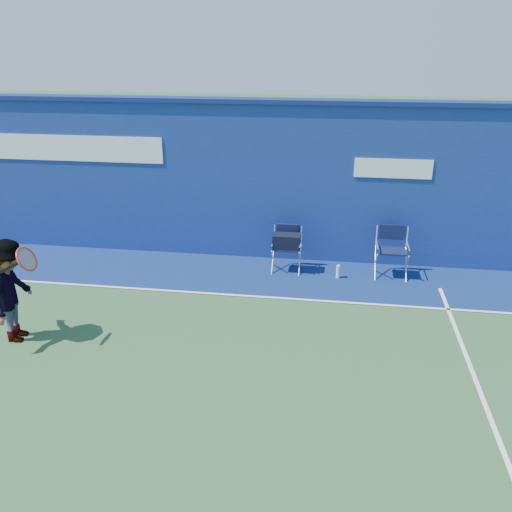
# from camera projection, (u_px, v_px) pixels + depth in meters

# --- Properties ---
(ground) EXTENTS (80.00, 80.00, 0.00)m
(ground) POSITION_uv_depth(u_px,v_px,m) (106.00, 407.00, 6.48)
(ground) COLOR #2D542F
(ground) RESTS_ON ground
(stadium_wall) EXTENTS (24.00, 0.50, 3.08)m
(stadium_wall) POSITION_uv_depth(u_px,v_px,m) (204.00, 178.00, 10.68)
(stadium_wall) COLOR navy
(stadium_wall) RESTS_ON ground
(out_of_bounds_strip) EXTENTS (24.00, 1.80, 0.01)m
(out_of_bounds_strip) POSITION_uv_depth(u_px,v_px,m) (193.00, 272.00, 10.25)
(out_of_bounds_strip) COLOR navy
(out_of_bounds_strip) RESTS_ON ground
(court_lines) EXTENTS (24.00, 12.00, 0.01)m
(court_lines) POSITION_uv_depth(u_px,v_px,m) (125.00, 377.00, 7.03)
(court_lines) COLOR white
(court_lines) RESTS_ON out_of_bounds_strip
(directors_chair_left) EXTENTS (0.51, 0.47, 0.86)m
(directors_chair_left) POSITION_uv_depth(u_px,v_px,m) (287.00, 253.00, 10.17)
(directors_chair_left) COLOR silver
(directors_chair_left) RESTS_ON ground
(directors_chair_right) EXTENTS (0.55, 0.50, 0.92)m
(directors_chair_right) POSITION_uv_depth(u_px,v_px,m) (391.00, 261.00, 9.96)
(directors_chair_right) COLOR silver
(directors_chair_right) RESTS_ON ground
(water_bottle) EXTENTS (0.07, 0.07, 0.25)m
(water_bottle) POSITION_uv_depth(u_px,v_px,m) (338.00, 272.00, 9.93)
(water_bottle) COLOR silver
(water_bottle) RESTS_ON ground
(tennis_player) EXTENTS (0.85, 1.06, 1.53)m
(tennis_player) POSITION_uv_depth(u_px,v_px,m) (11.00, 291.00, 7.69)
(tennis_player) COLOR #EA4738
(tennis_player) RESTS_ON ground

